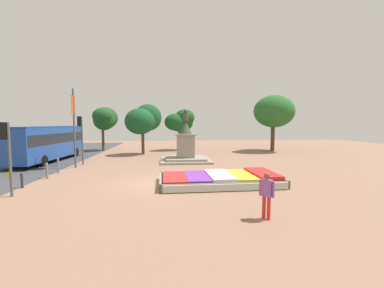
{
  "coord_description": "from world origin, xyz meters",
  "views": [
    {
      "loc": [
        0.72,
        -14.61,
        3.44
      ],
      "look_at": [
        2.38,
        3.97,
        1.94
      ],
      "focal_mm": 24.0,
      "sensor_mm": 36.0,
      "label": 1
    }
  ],
  "objects_px": {
    "traffic_light_near_crossing": "(7,146)",
    "traffic_light_mid_block": "(81,132)",
    "banner_pole": "(74,124)",
    "kerb_bollard_mid_a": "(22,180)",
    "statue_monument": "(186,149)",
    "kerb_bollard_north": "(58,165)",
    "pedestrian_with_handbag": "(267,192)",
    "kerb_bollard_mid_b": "(47,170)",
    "flower_planter": "(222,179)",
    "city_bus": "(47,141)"
  },
  "relations": [
    {
      "from": "traffic_light_near_crossing",
      "to": "kerb_bollard_mid_b",
      "type": "bearing_deg",
      "value": 91.28
    },
    {
      "from": "flower_planter",
      "to": "traffic_light_mid_block",
      "type": "distance_m",
      "value": 13.14
    },
    {
      "from": "statue_monument",
      "to": "city_bus",
      "type": "relative_size",
      "value": 0.46
    },
    {
      "from": "pedestrian_with_handbag",
      "to": "kerb_bollard_mid_b",
      "type": "bearing_deg",
      "value": 144.83
    },
    {
      "from": "statue_monument",
      "to": "kerb_bollard_mid_b",
      "type": "distance_m",
      "value": 11.29
    },
    {
      "from": "kerb_bollard_mid_a",
      "to": "kerb_bollard_north",
      "type": "height_order",
      "value": "kerb_bollard_north"
    },
    {
      "from": "banner_pole",
      "to": "traffic_light_near_crossing",
      "type": "bearing_deg",
      "value": -91.91
    },
    {
      "from": "traffic_light_near_crossing",
      "to": "kerb_bollard_mid_b",
      "type": "height_order",
      "value": "traffic_light_near_crossing"
    },
    {
      "from": "city_bus",
      "to": "kerb_bollard_north",
      "type": "xyz_separation_m",
      "value": [
        3.37,
        -5.86,
        -1.28
      ]
    },
    {
      "from": "traffic_light_near_crossing",
      "to": "pedestrian_with_handbag",
      "type": "bearing_deg",
      "value": -19.29
    },
    {
      "from": "banner_pole",
      "to": "kerb_bollard_mid_a",
      "type": "distance_m",
      "value": 6.92
    },
    {
      "from": "banner_pole",
      "to": "kerb_bollard_mid_b",
      "type": "xyz_separation_m",
      "value": [
        -0.35,
        -3.9,
        -2.87
      ]
    },
    {
      "from": "pedestrian_with_handbag",
      "to": "traffic_light_mid_block",
      "type": "bearing_deg",
      "value": 129.04
    },
    {
      "from": "pedestrian_with_handbag",
      "to": "kerb_bollard_mid_b",
      "type": "relative_size",
      "value": 1.71
    },
    {
      "from": "kerb_bollard_mid_a",
      "to": "flower_planter",
      "type": "bearing_deg",
      "value": -0.01
    },
    {
      "from": "pedestrian_with_handbag",
      "to": "kerb_bollard_mid_b",
      "type": "distance_m",
      "value": 13.55
    },
    {
      "from": "flower_planter",
      "to": "city_bus",
      "type": "bearing_deg",
      "value": 144.56
    },
    {
      "from": "banner_pole",
      "to": "kerb_bollard_mid_a",
      "type": "bearing_deg",
      "value": -95.18
    },
    {
      "from": "traffic_light_near_crossing",
      "to": "kerb_bollard_north",
      "type": "bearing_deg",
      "value": 91.31
    },
    {
      "from": "flower_planter",
      "to": "city_bus",
      "type": "xyz_separation_m",
      "value": [
        -13.98,
        9.95,
        1.56
      ]
    },
    {
      "from": "traffic_light_near_crossing",
      "to": "traffic_light_mid_block",
      "type": "bearing_deg",
      "value": 88.7
    },
    {
      "from": "banner_pole",
      "to": "pedestrian_with_handbag",
      "type": "bearing_deg",
      "value": -47.52
    },
    {
      "from": "traffic_light_near_crossing",
      "to": "banner_pole",
      "type": "bearing_deg",
      "value": 88.09
    },
    {
      "from": "traffic_light_mid_block",
      "to": "traffic_light_near_crossing",
      "type": "bearing_deg",
      "value": -91.3
    },
    {
      "from": "flower_planter",
      "to": "pedestrian_with_handbag",
      "type": "distance_m",
      "value": 5.53
    },
    {
      "from": "banner_pole",
      "to": "kerb_bollard_mid_b",
      "type": "height_order",
      "value": "banner_pole"
    },
    {
      "from": "traffic_light_mid_block",
      "to": "flower_planter",
      "type": "bearing_deg",
      "value": -37.27
    },
    {
      "from": "kerb_bollard_mid_b",
      "to": "flower_planter",
      "type": "bearing_deg",
      "value": -12.47
    },
    {
      "from": "traffic_light_mid_block",
      "to": "statue_monument",
      "type": "bearing_deg",
      "value": 7.8
    },
    {
      "from": "kerb_bollard_mid_a",
      "to": "pedestrian_with_handbag",
      "type": "bearing_deg",
      "value": -25.84
    },
    {
      "from": "traffic_light_mid_block",
      "to": "kerb_bollard_north",
      "type": "height_order",
      "value": "traffic_light_mid_block"
    },
    {
      "from": "banner_pole",
      "to": "kerb_bollard_north",
      "type": "relative_size",
      "value": 5.74
    },
    {
      "from": "kerb_bollard_mid_b",
      "to": "kerb_bollard_mid_a",
      "type": "bearing_deg",
      "value": -95.27
    },
    {
      "from": "traffic_light_near_crossing",
      "to": "kerb_bollard_mid_b",
      "type": "xyz_separation_m",
      "value": [
        -0.09,
        3.96,
        -1.89
      ]
    },
    {
      "from": "city_bus",
      "to": "traffic_light_near_crossing",
      "type": "bearing_deg",
      "value": -73.17
    },
    {
      "from": "flower_planter",
      "to": "banner_pole",
      "type": "distance_m",
      "value": 12.37
    },
    {
      "from": "statue_monument",
      "to": "flower_planter",
      "type": "bearing_deg",
      "value": -80.65
    },
    {
      "from": "flower_planter",
      "to": "kerb_bollard_mid_a",
      "type": "distance_m",
      "value": 10.78
    },
    {
      "from": "kerb_bollard_mid_a",
      "to": "kerb_bollard_mid_b",
      "type": "bearing_deg",
      "value": 84.73
    },
    {
      "from": "traffic_light_near_crossing",
      "to": "pedestrian_with_handbag",
      "type": "xyz_separation_m",
      "value": [
        10.98,
        -3.84,
        -1.43
      ]
    },
    {
      "from": "flower_planter",
      "to": "kerb_bollard_north",
      "type": "xyz_separation_m",
      "value": [
        -10.61,
        4.08,
        0.29
      ]
    },
    {
      "from": "kerb_bollard_mid_a",
      "to": "kerb_bollard_north",
      "type": "relative_size",
      "value": 0.79
    },
    {
      "from": "statue_monument",
      "to": "kerb_bollard_north",
      "type": "distance_m",
      "value": 10.39
    },
    {
      "from": "flower_planter",
      "to": "city_bus",
      "type": "relative_size",
      "value": 0.67
    },
    {
      "from": "traffic_light_near_crossing",
      "to": "kerb_bollard_mid_a",
      "type": "height_order",
      "value": "traffic_light_near_crossing"
    },
    {
      "from": "traffic_light_near_crossing",
      "to": "banner_pole",
      "type": "distance_m",
      "value": 7.93
    },
    {
      "from": "traffic_light_near_crossing",
      "to": "pedestrian_with_handbag",
      "type": "height_order",
      "value": "traffic_light_near_crossing"
    },
    {
      "from": "city_bus",
      "to": "kerb_bollard_mid_b",
      "type": "height_order",
      "value": "city_bus"
    },
    {
      "from": "traffic_light_mid_block",
      "to": "pedestrian_with_handbag",
      "type": "bearing_deg",
      "value": -50.96
    },
    {
      "from": "banner_pole",
      "to": "city_bus",
      "type": "xyz_separation_m",
      "value": [
        -3.76,
        3.71,
        -1.56
      ]
    }
  ]
}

